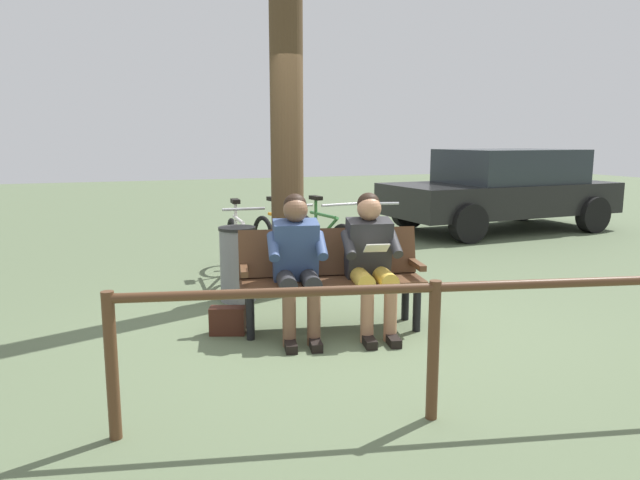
% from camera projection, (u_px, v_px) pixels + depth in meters
% --- Properties ---
extents(ground_plane, '(40.00, 40.00, 0.00)m').
position_uv_depth(ground_plane, '(347.00, 327.00, 5.28)').
color(ground_plane, '#566647').
extents(bench, '(1.66, 0.79, 0.87)m').
position_uv_depth(bench, '(330.00, 271.00, 5.23)').
color(bench, '#51331E').
rests_on(bench, ground).
extents(person_reading, '(0.54, 0.82, 1.20)m').
position_uv_depth(person_reading, '(371.00, 256.00, 5.10)').
color(person_reading, '#262628').
rests_on(person_reading, ground).
extents(person_companion, '(0.54, 0.82, 1.20)m').
position_uv_depth(person_companion, '(297.00, 258.00, 5.00)').
color(person_companion, '#334772').
rests_on(person_companion, ground).
extents(handbag, '(0.33, 0.23, 0.24)m').
position_uv_depth(handbag, '(228.00, 321.00, 5.08)').
color(handbag, '#3F1E14').
rests_on(handbag, ground).
extents(tree_trunk, '(0.35, 0.35, 4.01)m').
position_uv_depth(tree_trunk, '(287.00, 105.00, 6.17)').
color(tree_trunk, '#4C3823').
rests_on(tree_trunk, ground).
extents(litter_bin, '(0.38, 0.38, 0.77)m').
position_uv_depth(litter_bin, '(238.00, 264.00, 6.10)').
color(litter_bin, slate).
rests_on(litter_bin, ground).
extents(bicycle_black, '(0.56, 1.65, 0.94)m').
position_uv_depth(bicycle_black, '(372.00, 240.00, 7.71)').
color(bicycle_black, black).
rests_on(bicycle_black, ground).
extents(bicycle_purple, '(0.48, 1.67, 0.94)m').
position_uv_depth(bicycle_purple, '(323.00, 242.00, 7.54)').
color(bicycle_purple, black).
rests_on(bicycle_purple, ground).
extents(bicycle_blue, '(0.48, 1.67, 0.94)m').
position_uv_depth(bicycle_blue, '(280.00, 244.00, 7.40)').
color(bicycle_blue, black).
rests_on(bicycle_blue, ground).
extents(bicycle_orange, '(0.48, 1.68, 0.94)m').
position_uv_depth(bicycle_orange, '(239.00, 248.00, 7.13)').
color(bicycle_orange, black).
rests_on(bicycle_orange, ground).
extents(railing_fence, '(3.64, 0.88, 0.85)m').
position_uv_depth(railing_fence, '(434.00, 321.00, 3.46)').
color(railing_fence, '#51331E').
rests_on(railing_fence, ground).
extents(parked_car, '(4.30, 2.21, 1.47)m').
position_uv_depth(parked_car, '(503.00, 188.00, 10.80)').
color(parked_car, black).
rests_on(parked_car, ground).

